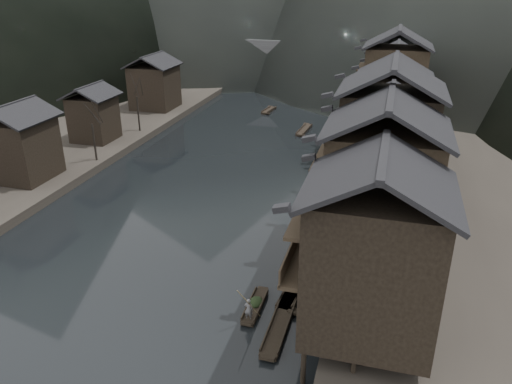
% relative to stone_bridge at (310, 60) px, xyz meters
% --- Properties ---
extents(water, '(300.00, 300.00, 0.00)m').
position_rel_stone_bridge_xyz_m(water, '(0.00, -72.00, -5.11)').
color(water, black).
rests_on(water, ground).
extents(left_bank, '(40.00, 200.00, 1.20)m').
position_rel_stone_bridge_xyz_m(left_bank, '(-35.00, -32.00, -4.51)').
color(left_bank, '#2D2823').
rests_on(left_bank, ground).
extents(stilt_houses, '(9.00, 67.60, 15.99)m').
position_rel_stone_bridge_xyz_m(stilt_houses, '(17.28, -53.22, 3.81)').
color(stilt_houses, black).
rests_on(stilt_houses, ground).
extents(left_houses, '(8.10, 53.20, 8.73)m').
position_rel_stone_bridge_xyz_m(left_houses, '(-20.50, -51.88, 0.55)').
color(left_houses, black).
rests_on(left_houses, left_bank).
extents(bare_trees, '(3.49, 44.08, 6.98)m').
position_rel_stone_bridge_xyz_m(bare_trees, '(-17.00, -62.38, 1.05)').
color(bare_trees, black).
rests_on(bare_trees, left_bank).
extents(moored_sampans, '(3.10, 55.52, 0.47)m').
position_rel_stone_bridge_xyz_m(moored_sampans, '(12.04, -54.41, -4.91)').
color(moored_sampans, black).
rests_on(moored_sampans, water).
extents(midriver_boats, '(9.43, 15.44, 0.45)m').
position_rel_stone_bridge_xyz_m(midriver_boats, '(1.70, -29.28, -4.91)').
color(midriver_boats, black).
rests_on(midriver_boats, water).
extents(stone_bridge, '(40.00, 6.00, 9.00)m').
position_rel_stone_bridge_xyz_m(stone_bridge, '(0.00, 0.00, 0.00)').
color(stone_bridge, '#4C4C4F').
rests_on(stone_bridge, ground).
extents(hero_sampan, '(0.94, 4.44, 0.43)m').
position_rel_stone_bridge_xyz_m(hero_sampan, '(9.70, -76.49, -4.91)').
color(hero_sampan, black).
rests_on(hero_sampan, water).
extents(cargo_heap, '(0.98, 1.28, 0.59)m').
position_rel_stone_bridge_xyz_m(cargo_heap, '(9.70, -76.28, -4.39)').
color(cargo_heap, black).
rests_on(cargo_heap, hero_sampan).
extents(boatman, '(0.62, 0.42, 1.64)m').
position_rel_stone_bridge_xyz_m(boatman, '(9.69, -78.04, -3.86)').
color(boatman, slate).
rests_on(boatman, hero_sampan).
extents(bamboo_pole, '(1.25, 2.43, 3.93)m').
position_rel_stone_bridge_xyz_m(bamboo_pole, '(9.89, -78.04, -1.07)').
color(bamboo_pole, '#8C7A51').
rests_on(bamboo_pole, boatman).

